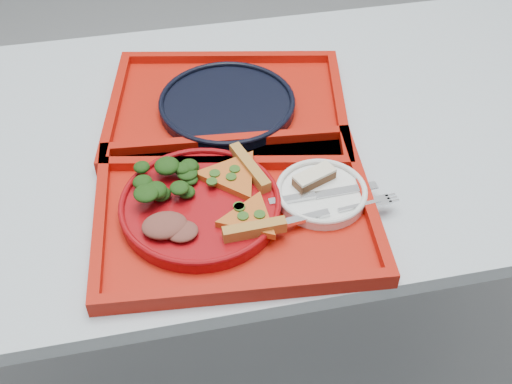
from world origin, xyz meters
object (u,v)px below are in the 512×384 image
dinner_plate (201,207)px  dessert_bar (314,177)px  navy_plate (227,105)px  tray_main (235,213)px  tray_far (227,111)px

dinner_plate → dessert_bar: (0.19, 0.02, 0.02)m
navy_plate → dessert_bar: bearing=-66.7°
tray_main → tray_far: same height
dinner_plate → dessert_bar: 0.20m
dinner_plate → navy_plate: (0.09, 0.26, -0.00)m
tray_far → dessert_bar: (0.11, -0.24, 0.03)m
tray_main → dinner_plate: dinner_plate is taller
navy_plate → dessert_bar: dessert_bar is taller
dinner_plate → navy_plate: 0.27m
tray_main → tray_far: (0.03, 0.27, 0.00)m
tray_far → dinner_plate: bearing=-97.7°
tray_far → dessert_bar: dessert_bar is taller
tray_far → dessert_bar: bearing=-55.5°
tray_main → dessert_bar: 0.14m
navy_plate → dessert_bar: size_ratio=3.37×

